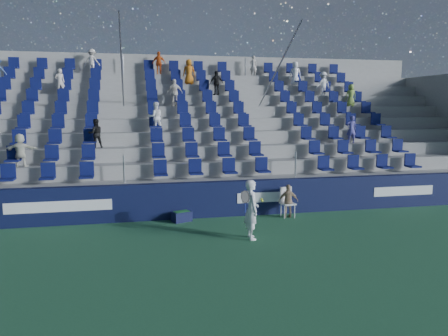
% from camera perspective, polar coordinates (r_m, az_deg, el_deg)
% --- Properties ---
extents(ground, '(70.00, 70.00, 0.00)m').
position_cam_1_polar(ground, '(11.93, 1.93, -10.00)').
color(ground, '#2B6640').
rests_on(ground, ground).
extents(sponsor_wall, '(24.00, 0.32, 1.20)m').
position_cam_1_polar(sponsor_wall, '(14.75, -1.04, -4.07)').
color(sponsor_wall, '#0F1438').
rests_on(sponsor_wall, ground).
extents(grandstand, '(24.00, 8.17, 6.63)m').
position_cam_1_polar(grandstand, '(19.50, -3.97, 3.43)').
color(grandstand, '#9A9B96').
rests_on(grandstand, ground).
extents(tennis_player, '(0.69, 0.65, 1.68)m').
position_cam_1_polar(tennis_player, '(12.26, 3.61, -5.42)').
color(tennis_player, white).
rests_on(tennis_player, ground).
extents(line_judge_chair, '(0.50, 0.51, 1.00)m').
position_cam_1_polar(line_judge_chair, '(14.91, 8.20, -4.14)').
color(line_judge_chair, white).
rests_on(line_judge_chair, ground).
extents(line_judge, '(0.70, 0.40, 1.12)m').
position_cam_1_polar(line_judge, '(14.77, 8.41, -4.29)').
color(line_judge, tan).
rests_on(line_judge, ground).
extents(ball_bin, '(0.70, 0.58, 0.34)m').
position_cam_1_polar(ball_bin, '(14.28, -5.56, -6.24)').
color(ball_bin, '#0E1235').
rests_on(ball_bin, ground).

